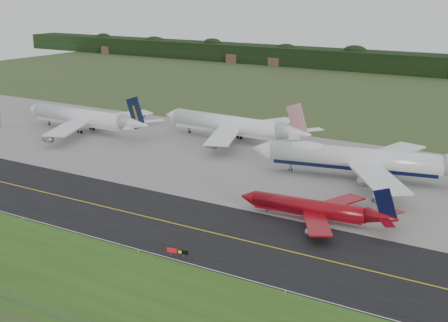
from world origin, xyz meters
TOP-DOWN VIEW (x-y plane):
  - ground at (0.00, 0.00)m, footprint 600.00×600.00m
  - grass_verge at (0.00, -35.00)m, footprint 400.00×30.00m
  - taxiway at (0.00, -4.00)m, footprint 400.00×32.00m
  - apron at (0.00, 51.00)m, footprint 400.00×78.00m
  - taxiway_centreline at (0.00, -4.00)m, footprint 400.00×0.40m
  - taxiway_edge_line at (0.00, -19.50)m, footprint 400.00×0.25m
  - perimeter_fence at (0.00, -48.00)m, footprint 320.00×0.10m
  - jet_ba_747 at (20.31, 50.95)m, footprint 65.63×53.58m
  - jet_red_737 at (22.54, 14.92)m, footprint 37.43×30.39m
  - jet_navy_gold at (-86.43, 53.36)m, footprint 59.68×52.15m
  - jet_star_tail at (-32.99, 70.21)m, footprint 60.27×50.40m
  - taxiway_sign at (7.22, -17.99)m, footprint 4.53×1.01m
  - edge_marker_left at (-34.90, -20.50)m, footprint 0.16×0.16m
  - edge_marker_center at (-0.73, -20.50)m, footprint 0.16×0.16m
  - edge_marker_right at (32.32, -20.50)m, footprint 0.16×0.16m

SIDE VIEW (x-z plane):
  - ground at x=0.00m, z-range 0.00..0.00m
  - grass_verge at x=0.00m, z-range 0.00..0.01m
  - apron at x=0.00m, z-range 0.00..0.01m
  - taxiway at x=0.00m, z-range 0.00..0.02m
  - taxiway_centreline at x=0.00m, z-range 0.03..0.03m
  - taxiway_edge_line at x=0.00m, z-range 0.03..0.03m
  - edge_marker_left at x=-34.90m, z-range 0.00..0.50m
  - edge_marker_center at x=-0.73m, z-range 0.00..0.50m
  - edge_marker_right at x=32.32m, z-range 0.00..0.50m
  - taxiway_sign at x=7.22m, z-range 0.31..1.84m
  - perimeter_fence at x=0.00m, z-range -158.90..161.10m
  - jet_red_737 at x=22.54m, z-range -2.26..7.84m
  - jet_navy_gold at x=-86.43m, z-range -2.65..12.79m
  - jet_star_tail at x=-32.99m, z-range -2.65..13.25m
  - jet_ba_747 at x=20.31m, z-range -2.65..13.94m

